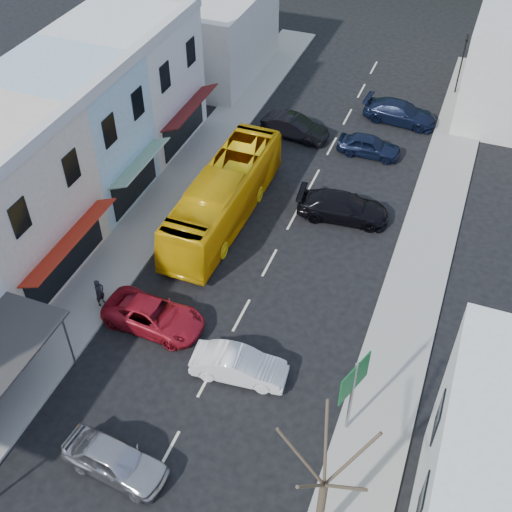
{
  "coord_description": "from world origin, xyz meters",
  "views": [
    {
      "loc": [
        8.15,
        -15.36,
        23.26
      ],
      "look_at": [
        0.0,
        6.0,
        2.2
      ],
      "focal_mm": 45.0,
      "sensor_mm": 36.0,
      "label": 1
    }
  ],
  "objects_px": {
    "direction_sign": "(351,398)",
    "bus": "(224,197)",
    "traffic_signal": "(461,65)",
    "car_silver": "(115,460)",
    "car_red": "(154,315)",
    "pedestrian_left": "(99,291)",
    "car_white": "(239,365)",
    "street_tree": "(324,485)"
  },
  "relations": [
    {
      "from": "traffic_signal",
      "to": "car_red",
      "type": "bearing_deg",
      "value": 54.44
    },
    {
      "from": "street_tree",
      "to": "bus",
      "type": "bearing_deg",
      "value": 123.15
    },
    {
      "from": "car_silver",
      "to": "direction_sign",
      "type": "height_order",
      "value": "direction_sign"
    },
    {
      "from": "direction_sign",
      "to": "street_tree",
      "type": "xyz_separation_m",
      "value": [
        0.18,
        -4.79,
        1.74
      ]
    },
    {
      "from": "car_silver",
      "to": "traffic_signal",
      "type": "bearing_deg",
      "value": -7.38
    },
    {
      "from": "pedestrian_left",
      "to": "traffic_signal",
      "type": "xyz_separation_m",
      "value": [
        13.19,
        27.85,
        1.27
      ]
    },
    {
      "from": "car_white",
      "to": "pedestrian_left",
      "type": "xyz_separation_m",
      "value": [
        -7.9,
        1.51,
        0.3
      ]
    },
    {
      "from": "car_white",
      "to": "pedestrian_left",
      "type": "relative_size",
      "value": 2.59
    },
    {
      "from": "direction_sign",
      "to": "car_white",
      "type": "bearing_deg",
      "value": -170.43
    },
    {
      "from": "car_silver",
      "to": "car_white",
      "type": "bearing_deg",
      "value": -19.46
    },
    {
      "from": "pedestrian_left",
      "to": "direction_sign",
      "type": "height_order",
      "value": "direction_sign"
    },
    {
      "from": "bus",
      "to": "car_red",
      "type": "xyz_separation_m",
      "value": [
        0.04,
        -8.65,
        -0.85
      ]
    },
    {
      "from": "car_silver",
      "to": "car_red",
      "type": "bearing_deg",
      "value": 21.67
    },
    {
      "from": "car_white",
      "to": "street_tree",
      "type": "relative_size",
      "value": 0.57
    },
    {
      "from": "direction_sign",
      "to": "bus",
      "type": "bearing_deg",
      "value": 152.58
    },
    {
      "from": "car_silver",
      "to": "car_red",
      "type": "relative_size",
      "value": 0.96
    },
    {
      "from": "pedestrian_left",
      "to": "street_tree",
      "type": "relative_size",
      "value": 0.22
    },
    {
      "from": "direction_sign",
      "to": "car_silver",
      "type": "bearing_deg",
      "value": -127.79
    },
    {
      "from": "car_red",
      "to": "street_tree",
      "type": "bearing_deg",
      "value": -121.74
    },
    {
      "from": "pedestrian_left",
      "to": "direction_sign",
      "type": "bearing_deg",
      "value": -92.06
    },
    {
      "from": "traffic_signal",
      "to": "car_silver",
      "type": "bearing_deg",
      "value": 61.48
    },
    {
      "from": "car_white",
      "to": "car_silver",
      "type": "bearing_deg",
      "value": 148.86
    },
    {
      "from": "pedestrian_left",
      "to": "bus",
      "type": "bearing_deg",
      "value": -11.01
    },
    {
      "from": "pedestrian_left",
      "to": "traffic_signal",
      "type": "bearing_deg",
      "value": -16.8
    },
    {
      "from": "car_white",
      "to": "street_tree",
      "type": "distance_m",
      "value": 8.44
    },
    {
      "from": "car_silver",
      "to": "car_red",
      "type": "distance_m",
      "value": 7.54
    },
    {
      "from": "car_silver",
      "to": "pedestrian_left",
      "type": "distance_m",
      "value": 9.07
    },
    {
      "from": "direction_sign",
      "to": "traffic_signal",
      "type": "height_order",
      "value": "traffic_signal"
    },
    {
      "from": "car_silver",
      "to": "pedestrian_left",
      "type": "height_order",
      "value": "pedestrian_left"
    },
    {
      "from": "car_white",
      "to": "traffic_signal",
      "type": "relative_size",
      "value": 0.97
    },
    {
      "from": "direction_sign",
      "to": "street_tree",
      "type": "height_order",
      "value": "street_tree"
    },
    {
      "from": "street_tree",
      "to": "direction_sign",
      "type": "bearing_deg",
      "value": 92.13
    },
    {
      "from": "car_red",
      "to": "direction_sign",
      "type": "distance_m",
      "value": 10.36
    },
    {
      "from": "pedestrian_left",
      "to": "street_tree",
      "type": "xyz_separation_m",
      "value": [
        13.23,
        -7.24,
        2.88
      ]
    },
    {
      "from": "car_white",
      "to": "car_red",
      "type": "relative_size",
      "value": 0.96
    },
    {
      "from": "car_red",
      "to": "pedestrian_left",
      "type": "xyz_separation_m",
      "value": [
        -3.04,
        0.22,
        0.3
      ]
    },
    {
      "from": "bus",
      "to": "car_silver",
      "type": "xyz_separation_m",
      "value": [
        2.15,
        -15.89,
        -0.85
      ]
    },
    {
      "from": "car_red",
      "to": "direction_sign",
      "type": "height_order",
      "value": "direction_sign"
    },
    {
      "from": "bus",
      "to": "traffic_signal",
      "type": "relative_size",
      "value": 2.55
    },
    {
      "from": "traffic_signal",
      "to": "direction_sign",
      "type": "bearing_deg",
      "value": 74.06
    },
    {
      "from": "car_white",
      "to": "direction_sign",
      "type": "relative_size",
      "value": 1.03
    },
    {
      "from": "direction_sign",
      "to": "traffic_signal",
      "type": "bearing_deg",
      "value": 109.55
    }
  ]
}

